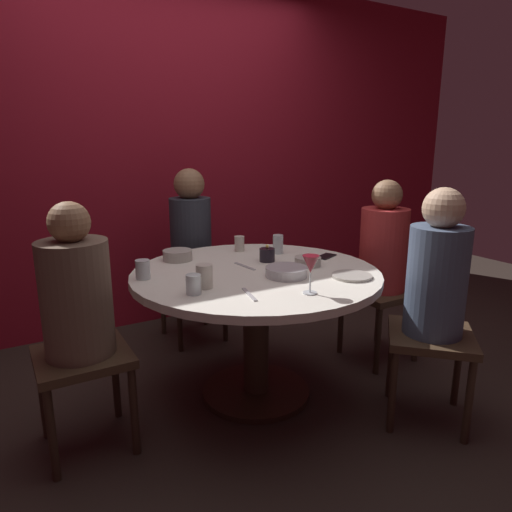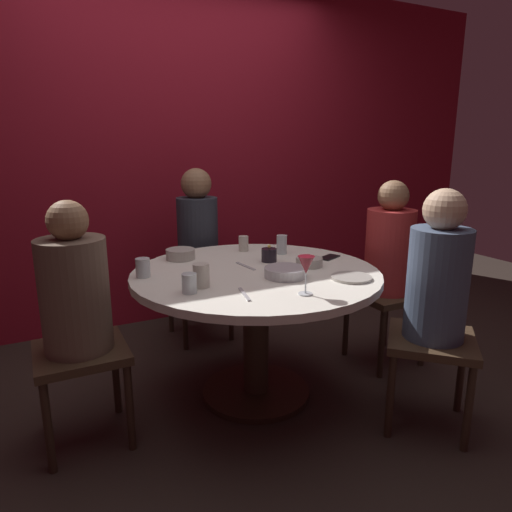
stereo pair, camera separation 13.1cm
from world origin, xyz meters
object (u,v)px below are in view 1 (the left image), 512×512
object	(u,v)px
wine_glass	(311,266)
cup_by_left_diner	(194,284)
cup_far_edge	(239,244)
seated_diner_back	(191,237)
cup_center_front	(278,244)
bowl_small_white	(178,255)
bowl_salad_center	(308,261)
cup_by_right_diner	(143,269)
seated_diner_right	(383,252)
seated_diner_left	(77,303)
cell_phone	(326,256)
bowl_serving_large	(286,272)
dinner_plate	(352,276)
cup_near_candle	(204,276)
candle_holder	(267,255)
dining_table	(256,298)
seated_diner_front_right	(436,283)

from	to	relation	value
wine_glass	cup_by_left_diner	world-z (taller)	wine_glass
cup_far_edge	seated_diner_back	bearing A→B (deg)	106.36
cup_by_left_diner	cup_center_front	distance (m)	0.87
bowl_small_white	seated_diner_back	bearing A→B (deg)	59.84
cup_center_front	cup_far_edge	xyz separation A→B (m)	(-0.18, 0.17, -0.01)
bowl_salad_center	cup_by_right_diner	size ratio (longest dim) A/B	1.53
seated_diner_right	bowl_salad_center	size ratio (longest dim) A/B	7.95
seated_diner_back	cup_by_left_diner	distance (m)	1.17
seated_diner_left	cell_phone	size ratio (longest dim) A/B	8.19
seated_diner_left	bowl_serving_large	distance (m)	0.99
dinner_plate	cup_near_candle	world-z (taller)	cup_near_candle
cell_phone	cup_center_front	world-z (taller)	cup_center_front
cup_near_candle	cup_by_left_diner	bearing A→B (deg)	-142.90
seated_diner_right	wine_glass	world-z (taller)	seated_diner_right
bowl_small_white	bowl_serving_large	bearing A→B (deg)	-58.69
cup_center_front	bowl_serving_large	bearing A→B (deg)	-117.85
cell_phone	cup_by_left_diner	bearing A→B (deg)	-99.84
candle_holder	cup_by_left_diner	bearing A→B (deg)	-150.69
bowl_small_white	cup_far_edge	distance (m)	0.41
bowl_salad_center	dining_table	bearing A→B (deg)	170.58
dinner_plate	bowl_small_white	world-z (taller)	bowl_small_white
candle_holder	cup_near_candle	bearing A→B (deg)	-152.02
bowl_small_white	cup_by_right_diner	xyz separation A→B (m)	(-0.28, -0.26, 0.02)
seated_diner_left	cup_far_edge	size ratio (longest dim) A/B	12.11
seated_diner_right	seated_diner_back	bearing A→B (deg)	-44.22
seated_diner_back	cup_near_candle	world-z (taller)	seated_diner_back
seated_diner_back	wine_glass	world-z (taller)	seated_diner_back
bowl_serving_large	cup_near_candle	bearing A→B (deg)	175.18
wine_glass	cup_center_front	distance (m)	0.77
bowl_small_white	cup_by_left_diner	distance (m)	0.63
bowl_serving_large	seated_diner_left	bearing A→B (deg)	170.25
seated_diner_back	seated_diner_front_right	bearing A→B (deg)	22.47
bowl_small_white	cup_far_edge	world-z (taller)	cup_far_edge
seated_diner_left	cup_by_left_diner	size ratio (longest dim) A/B	12.69
seated_diner_right	candle_holder	size ratio (longest dim) A/B	11.93
cup_near_candle	cup_by_right_diner	world-z (taller)	cup_near_candle
dining_table	cup_near_candle	world-z (taller)	cup_near_candle
seated_diner_back	bowl_salad_center	bearing A→B (deg)	17.62
seated_diner_right	cell_phone	size ratio (longest dim) A/B	8.30
seated_diner_back	dinner_plate	world-z (taller)	seated_diner_back
bowl_salad_center	cup_by_right_diner	bearing A→B (deg)	166.52
wine_glass	seated_diner_front_right	bearing A→B (deg)	-17.02
seated_diner_back	cup_by_left_diner	world-z (taller)	seated_diner_back
bowl_small_white	cup_by_right_diner	distance (m)	0.39
cup_far_edge	bowl_small_white	bearing A→B (deg)	-177.49
dinner_plate	cup_center_front	size ratio (longest dim) A/B	1.76
bowl_serving_large	cup_by_left_diner	bearing A→B (deg)	-177.41
seated_diner_right	cup_center_front	xyz separation A→B (m)	(-0.61, 0.27, 0.06)
dinner_plate	cell_phone	xyz separation A→B (m)	(0.15, 0.40, -0.00)
candle_holder	cup_by_right_diner	xyz separation A→B (m)	(-0.71, 0.02, 0.01)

